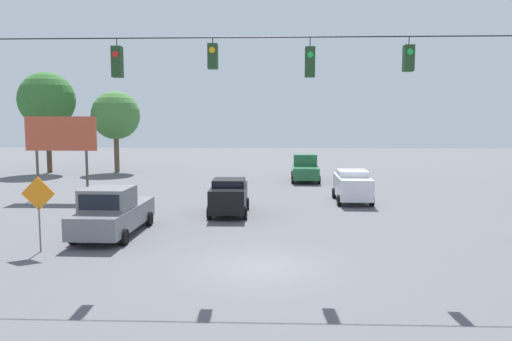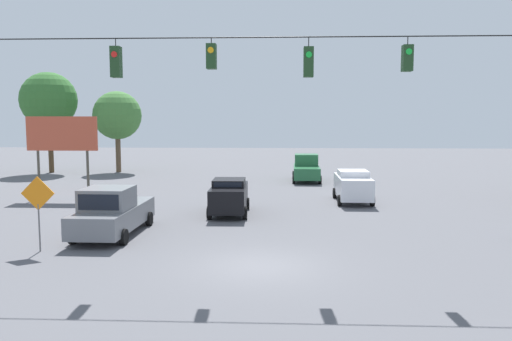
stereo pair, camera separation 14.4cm
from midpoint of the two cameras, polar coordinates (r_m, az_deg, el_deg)
name	(u,v)px [view 1 (the left image)]	position (r m, az deg, el deg)	size (l,w,h in m)	color
ground_plane	(261,266)	(17.17, 0.31, -10.87)	(140.00, 140.00, 0.00)	#56565B
overhead_signal_span	(259,107)	(16.70, 0.13, 7.23)	(23.26, 0.38, 8.49)	#939399
pickup_truck_grey_parked_shoulder	(113,213)	(22.25, -16.25, -4.64)	(2.37, 5.62, 2.12)	slate
pickup_truck_green_oncoming_deep	(305,169)	(40.37, 5.54, 0.20)	(2.34, 5.17, 2.12)	#236038
sedan_black_withflow_mid	(229,196)	(26.15, -3.26, -2.90)	(2.06, 4.31, 1.85)	black
sedan_white_oncoming_far	(352,185)	(30.45, 10.81, -1.68)	(2.12, 4.46, 1.91)	silver
traffic_cone_nearest	(91,230)	(22.15, -18.54, -6.49)	(0.39, 0.39, 0.64)	orange
traffic_cone_second	(107,221)	(23.91, -16.79, -5.54)	(0.39, 0.39, 0.64)	orange
traffic_cone_third	(121,213)	(25.85, -15.31, -4.65)	(0.39, 0.39, 0.64)	orange
traffic_cone_fourth	(133,205)	(27.84, -14.02, -3.87)	(0.39, 0.39, 0.64)	orange
roadside_billboard	(61,139)	(33.24, -21.51, 3.42)	(4.47, 0.16, 5.13)	#4C473D
work_zone_sign	(38,199)	(20.25, -23.79, -3.04)	(1.27, 0.06, 2.84)	slate
tree_horizon_left	(47,100)	(50.12, -22.86, 7.39)	(5.12, 5.12, 9.27)	#4C3823
tree_horizon_right	(116,116)	(48.42, -15.83, 6.05)	(4.47, 4.47, 7.56)	brown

